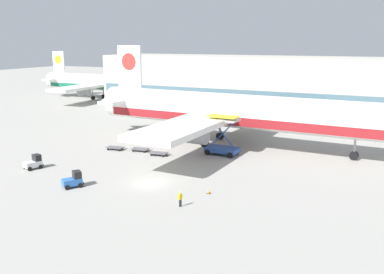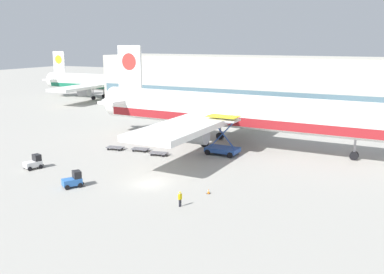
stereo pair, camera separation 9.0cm
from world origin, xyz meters
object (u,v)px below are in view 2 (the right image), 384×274
at_px(baggage_dolly_third, 159,153).
at_px(traffic_cone_near, 209,191).
at_px(baggage_dolly_lead, 115,148).
at_px(baggage_dolly_second, 140,149).
at_px(scissor_lift_loader, 223,140).
at_px(airplane_main, 231,112).
at_px(ground_crew_far, 180,198).
at_px(baggage_tug_mid, 34,163).
at_px(baggage_tug_foreground, 73,180).
at_px(airplane_distant, 106,83).

bearing_deg(baggage_dolly_third, traffic_cone_near, -49.52).
distance_m(baggage_dolly_lead, baggage_dolly_third, 8.38).
bearing_deg(baggage_dolly_lead, baggage_dolly_second, 4.74).
height_order(scissor_lift_loader, baggage_dolly_third, scissor_lift_loader).
xyz_separation_m(airplane_main, traffic_cone_near, (6.45, -24.14, -5.55)).
bearing_deg(ground_crew_far, scissor_lift_loader, -146.75).
relative_size(airplane_main, scissor_lift_loader, 9.30).
relative_size(scissor_lift_loader, baggage_tug_mid, 2.26).
xyz_separation_m(airplane_main, ground_crew_far, (5.27, -29.26, -4.82)).
distance_m(baggage_tug_foreground, baggage_tug_mid, 11.05).
bearing_deg(baggage_tug_mid, baggage_dolly_lead, 3.09).
bearing_deg(scissor_lift_loader, traffic_cone_near, -71.22).
bearing_deg(baggage_tug_mid, airplane_distant, 48.38).
bearing_deg(airplane_main, ground_crew_far, -77.67).
bearing_deg(baggage_tug_foreground, baggage_tug_mid, 104.07).
relative_size(airplane_distant, baggage_dolly_third, 13.19).
bearing_deg(baggage_dolly_second, airplane_main, 34.22).
relative_size(baggage_tug_mid, traffic_cone_near, 4.59).
xyz_separation_m(baggage_dolly_second, ground_crew_far, (17.02, -18.61, 0.63)).
bearing_deg(airplane_distant, baggage_tug_foreground, -57.04).
bearing_deg(traffic_cone_near, airplane_main, 104.96).
bearing_deg(ground_crew_far, baggage_tug_mid, -75.28).
xyz_separation_m(airplane_distant, baggage_dolly_lead, (40.48, -51.47, -4.61)).
xyz_separation_m(baggage_dolly_lead, ground_crew_far, (21.34, -17.63, 0.63)).
bearing_deg(scissor_lift_loader, baggage_dolly_third, -148.04).
relative_size(airplane_distant, ground_crew_far, 28.58).
height_order(airplane_main, baggage_dolly_third, airplane_main).
distance_m(baggage_dolly_second, baggage_dolly_third, 4.17).
bearing_deg(ground_crew_far, baggage_dolly_third, -120.66).
bearing_deg(baggage_tug_foreground, ground_crew_far, -56.30).
bearing_deg(ground_crew_far, baggage_dolly_lead, -106.52).
height_order(airplane_main, baggage_dolly_lead, airplane_main).
height_order(baggage_tug_mid, ground_crew_far, baggage_tug_mid).
bearing_deg(baggage_tug_foreground, airplane_main, 15.37).
distance_m(airplane_main, baggage_dolly_lead, 20.57).
relative_size(baggage_tug_mid, ground_crew_far, 1.59).
xyz_separation_m(airplane_distant, baggage_dolly_third, (48.86, -51.46, -4.61)).
xyz_separation_m(baggage_tug_foreground, traffic_cone_near, (16.14, 5.13, -0.58)).
height_order(baggage_tug_foreground, baggage_dolly_third, baggage_tug_foreground).
relative_size(ground_crew_far, traffic_cone_near, 2.90).
xyz_separation_m(scissor_lift_loader, baggage_dolly_second, (-12.92, -4.12, -1.93)).
bearing_deg(baggage_tug_mid, airplane_main, -18.94).
bearing_deg(baggage_dolly_third, baggage_dolly_second, 158.65).
distance_m(baggage_dolly_third, traffic_cone_near, 18.88).
bearing_deg(baggage_tug_mid, traffic_cone_near, -67.71).
xyz_separation_m(scissor_lift_loader, ground_crew_far, (4.10, -22.73, -1.30)).
distance_m(airplane_distant, ground_crew_far, 92.81).
height_order(baggage_dolly_third, traffic_cone_near, traffic_cone_near).
distance_m(scissor_lift_loader, traffic_cone_near, 18.49).
xyz_separation_m(ground_crew_far, traffic_cone_near, (1.17, 5.12, -0.73)).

